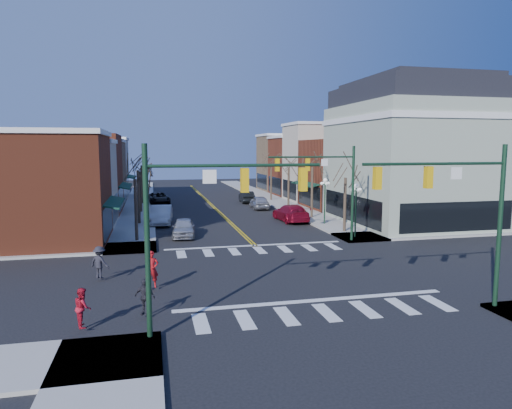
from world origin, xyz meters
TOP-DOWN VIEW (x-y plane):
  - ground at (0.00, 0.00)m, footprint 160.00×160.00m
  - sidewalk_left at (-8.75, 20.00)m, footprint 3.50×70.00m
  - sidewalk_right at (8.75, 20.00)m, footprint 3.50×70.00m
  - bldg_left_brick_a at (-15.50, 11.75)m, footprint 10.00×8.50m
  - bldg_left_stucco_a at (-15.50, 19.50)m, footprint 10.00×7.00m
  - bldg_left_brick_b at (-15.50, 27.50)m, footprint 10.00×9.00m
  - bldg_left_tan at (-15.50, 35.75)m, footprint 10.00×7.50m
  - bldg_left_stucco_b at (-15.50, 43.50)m, footprint 10.00×8.00m
  - bldg_right_brick_a at (15.50, 25.75)m, footprint 10.00×8.50m
  - bldg_right_stucco at (15.50, 33.50)m, footprint 10.00×7.00m
  - bldg_right_brick_b at (15.50, 41.00)m, footprint 10.00×8.00m
  - bldg_right_tan at (15.50, 49.00)m, footprint 10.00×8.00m
  - victorian_corner at (16.50, 14.50)m, footprint 12.25×14.25m
  - traffic_mast_near_left at (-5.55, -7.40)m, footprint 6.60×0.28m
  - traffic_mast_near_right at (5.55, -7.40)m, footprint 6.60×0.28m
  - traffic_mast_far_right at (5.55, 7.40)m, footprint 6.60×0.28m
  - lamppost_corner at (8.20, 8.50)m, footprint 0.36×0.36m
  - lamppost_midblock at (8.20, 15.00)m, footprint 0.36×0.36m
  - tree_left_a at (-8.40, 11.00)m, footprint 0.24×0.24m
  - tree_left_b at (-8.40, 19.00)m, footprint 0.24×0.24m
  - tree_left_c at (-8.40, 27.00)m, footprint 0.24×0.24m
  - tree_left_d at (-8.40, 35.00)m, footprint 0.24×0.24m
  - tree_right_a at (8.40, 11.00)m, footprint 0.24×0.24m
  - tree_right_b at (8.40, 19.00)m, footprint 0.24×0.24m
  - tree_right_c at (8.40, 27.00)m, footprint 0.24×0.24m
  - tree_right_d at (8.40, 35.00)m, footprint 0.24×0.24m
  - car_left_near at (-4.80, 12.32)m, footprint 2.12×4.45m
  - car_left_mid at (-6.40, 18.87)m, footprint 2.23×5.36m
  - car_left_far at (-6.40, 34.93)m, footprint 3.02×5.52m
  - car_right_near at (5.84, 17.79)m, footprint 2.56×5.78m
  - car_right_mid at (4.99, 27.40)m, footprint 2.09×4.66m
  - car_right_far at (4.80, 33.81)m, footprint 1.77×4.54m
  - pedestrian_red_a at (-7.30, -1.33)m, footprint 0.72×0.51m
  - pedestrian_red_b at (-9.92, -5.87)m, footprint 0.75×0.87m
  - pedestrian_dark_a at (-7.60, -5.08)m, footprint 0.96×0.75m
  - pedestrian_dark_b at (-10.00, 0.93)m, footprint 1.28×1.16m

SIDE VIEW (x-z plane):
  - ground at x=0.00m, z-range 0.00..0.00m
  - sidewalk_left at x=-8.75m, z-range 0.00..0.15m
  - sidewalk_right at x=8.75m, z-range 0.00..0.15m
  - car_left_far at x=-6.40m, z-range 0.00..1.47m
  - car_left_near at x=-4.80m, z-range 0.00..1.47m
  - car_right_far at x=4.80m, z-range 0.00..1.47m
  - car_right_mid at x=4.99m, z-range 0.00..1.56m
  - car_right_near at x=5.84m, z-range 0.00..1.65m
  - car_left_mid at x=-6.40m, z-range 0.00..1.72m
  - pedestrian_dark_a at x=-7.60m, z-range 0.15..1.68m
  - pedestrian_red_b at x=-9.92m, z-range 0.15..1.69m
  - pedestrian_dark_b at x=-10.00m, z-range 0.15..1.88m
  - pedestrian_red_a at x=-7.30m, z-range 0.15..1.99m
  - tree_left_c at x=-8.40m, z-range 0.00..4.55m
  - tree_right_a at x=8.40m, z-range 0.00..4.62m
  - tree_left_a at x=-8.40m, z-range 0.00..4.76m
  - tree_right_c at x=8.40m, z-range 0.00..4.83m
  - tree_left_d at x=-8.40m, z-range 0.00..4.90m
  - tree_right_d at x=8.40m, z-range 0.00..4.97m
  - tree_left_b at x=-8.40m, z-range 0.00..5.04m
  - tree_right_b at x=8.40m, z-range 0.00..5.18m
  - lamppost_corner at x=8.20m, z-range 0.80..5.13m
  - lamppost_midblock at x=8.20m, z-range 0.80..5.13m
  - bldg_left_stucco_a at x=-15.50m, z-range 0.00..7.50m
  - bldg_left_tan at x=-15.50m, z-range 0.00..7.80m
  - bldg_left_brick_a at x=-15.50m, z-range 0.00..8.00m
  - bldg_right_brick_a at x=15.50m, z-range 0.00..8.00m
  - bldg_left_stucco_b at x=-15.50m, z-range 0.00..8.20m
  - bldg_left_brick_b at x=-15.50m, z-range 0.00..8.50m
  - bldg_right_brick_b at x=15.50m, z-range 0.00..8.50m
  - bldg_right_tan at x=15.50m, z-range 0.00..9.00m
  - traffic_mast_near_left at x=-5.55m, z-range 1.11..8.31m
  - traffic_mast_near_right at x=5.55m, z-range 1.11..8.31m
  - traffic_mast_far_right at x=5.55m, z-range 1.11..8.31m
  - bldg_right_stucco at x=15.50m, z-range 0.00..10.00m
  - victorian_corner at x=16.50m, z-range 0.01..13.31m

